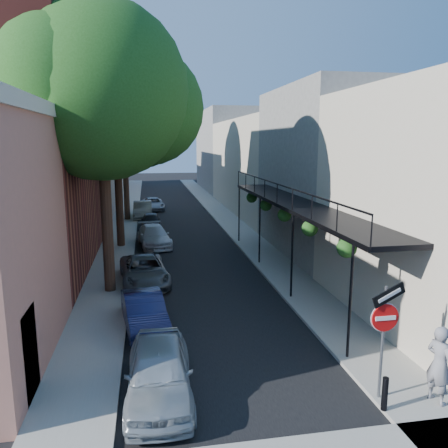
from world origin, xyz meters
name	(u,v)px	position (x,y,z in m)	size (l,w,h in m)	color
ground	(262,445)	(0.00, 0.00, 0.00)	(160.00, 160.00, 0.00)	black
road_surface	(174,213)	(0.00, 30.00, 0.01)	(6.00, 64.00, 0.01)	black
sidewalk_left	(127,214)	(-4.00, 30.00, 0.06)	(2.00, 64.00, 0.12)	gray
sidewalk_right	(219,211)	(4.00, 30.00, 0.06)	(2.00, 64.00, 0.12)	gray
buildings_left	(55,157)	(-9.30, 28.76, 4.94)	(10.10, 59.10, 12.00)	#B8725E
buildings_right	(276,161)	(8.99, 29.49, 4.42)	(9.80, 55.00, 10.00)	beige
sign_post	(385,322)	(3.16, 0.97, 2.04)	(0.89, 0.17, 2.99)	#595B60
bollard	(385,394)	(3.00, 0.50, 0.52)	(0.14, 0.14, 0.80)	black
oak_near	(113,96)	(-3.37, 10.26, 7.88)	(7.48, 6.80, 11.42)	#332014
oak_mid	(123,125)	(-3.42, 18.23, 7.06)	(6.60, 6.00, 10.20)	#332014
oak_far	(129,113)	(-3.35, 27.27, 8.26)	(7.70, 7.00, 11.90)	#332014
parked_car_a	(159,372)	(-2.02, 2.09, 0.67)	(1.58, 3.93, 1.34)	#919BA1
parked_car_b	(144,312)	(-2.39, 6.16, 0.59)	(1.25, 3.60, 1.19)	#13183C
parked_car_c	(144,271)	(-2.41, 10.92, 0.59)	(1.96, 4.24, 1.18)	#53565A
parked_car_d	(154,236)	(-1.87, 18.01, 0.60)	(1.69, 4.15, 1.20)	silver
parked_car_e	(151,221)	(-2.00, 23.44, 0.56)	(1.32, 3.29, 1.12)	black
parked_car_f	(143,210)	(-2.60, 27.76, 0.69)	(1.45, 4.17, 1.37)	slate
parked_car_g	(153,204)	(-1.71, 32.14, 0.56)	(1.84, 4.00, 1.11)	#8E93A0
pedestrian	(439,365)	(4.39, 0.60, 1.06)	(0.68, 0.45, 1.88)	gray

